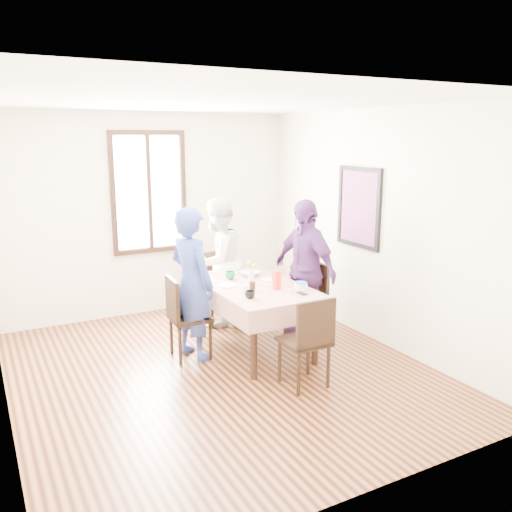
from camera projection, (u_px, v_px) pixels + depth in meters
name	position (u px, v px, depth m)	size (l,w,h in m)	color
ground	(221.00, 371.00, 5.56)	(4.50, 4.50, 0.00)	black
back_wall	(149.00, 215.00, 7.21)	(4.00, 4.00, 0.00)	#F1E2C3
right_wall	(376.00, 227.00, 6.20)	(4.50, 4.50, 0.00)	#F1E2C3
window_frame	(149.00, 193.00, 7.12)	(1.02, 0.06, 1.62)	black
window_pane	(149.00, 192.00, 7.13)	(0.90, 0.02, 1.50)	white
art_poster	(359.00, 207.00, 6.40)	(0.04, 0.76, 0.96)	red
dining_table	(254.00, 318.00, 6.06)	(0.86, 1.50, 0.75)	black
tablecloth	(254.00, 285.00, 5.97)	(0.98, 1.62, 0.01)	#560300
chair_left	(190.00, 317.00, 5.83)	(0.42, 0.42, 0.91)	black
chair_right	(305.00, 301.00, 6.41)	(0.42, 0.42, 0.91)	black
chair_far	(217.00, 289.00, 6.92)	(0.42, 0.42, 0.91)	black
chair_near	(304.00, 341.00, 5.16)	(0.42, 0.42, 0.91)	black
person_left	(191.00, 284.00, 5.76)	(0.61, 0.40, 1.66)	navy
person_far	(217.00, 262.00, 6.83)	(0.80, 0.62, 1.64)	white
person_right	(304.00, 270.00, 6.32)	(0.98, 0.41, 1.68)	#522967
mug_black	(250.00, 295.00, 5.45)	(0.10, 0.10, 0.08)	black
mug_flag	(276.00, 280.00, 6.00)	(0.11, 0.11, 0.10)	red
mug_green	(230.00, 275.00, 6.20)	(0.12, 0.12, 0.09)	#0C7226
serving_bowl	(250.00, 274.00, 6.34)	(0.23, 0.23, 0.06)	white
juice_carton	(277.00, 280.00, 5.78)	(0.06, 0.06, 0.20)	red
butter_tub	(301.00, 286.00, 5.79)	(0.14, 0.14, 0.07)	white
jam_jar	(252.00, 286.00, 5.77)	(0.06, 0.06, 0.09)	black
drinking_glass	(245.00, 289.00, 5.64)	(0.06, 0.06, 0.09)	silver
smartphone	(302.00, 293.00, 5.63)	(0.07, 0.14, 0.01)	black
flower_vase	(251.00, 277.00, 6.01)	(0.07, 0.07, 0.14)	silver
plate_left	(227.00, 285.00, 5.92)	(0.20, 0.20, 0.01)	white
plate_right	(270.00, 279.00, 6.19)	(0.20, 0.20, 0.01)	white
plate_far	(229.00, 273.00, 6.47)	(0.20, 0.20, 0.01)	white
butter_lid	(301.00, 283.00, 5.78)	(0.12, 0.12, 0.01)	blue
flower_bunch	(251.00, 267.00, 5.98)	(0.09, 0.09, 0.10)	yellow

